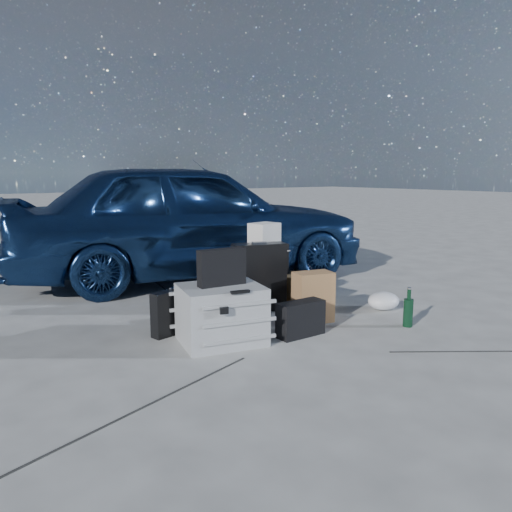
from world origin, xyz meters
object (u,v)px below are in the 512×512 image
(suitcase_left, at_px, (259,277))
(cardboard_box, at_px, (307,290))
(green_bottle, at_px, (408,308))
(briefcase, at_px, (177,311))
(duffel_bag, at_px, (247,276))
(pelican_case, at_px, (221,314))
(suitcase_right, at_px, (264,273))
(car, at_px, (190,220))

(suitcase_left, height_order, cardboard_box, suitcase_left)
(cardboard_box, bearing_deg, green_bottle, -77.41)
(briefcase, relative_size, green_bottle, 1.43)
(briefcase, height_order, duffel_bag, duffel_bag)
(pelican_case, relative_size, green_bottle, 1.87)
(pelican_case, height_order, duffel_bag, pelican_case)
(suitcase_left, bearing_deg, duffel_bag, 84.94)
(pelican_case, height_order, briefcase, pelican_case)
(cardboard_box, xyz_separation_m, green_bottle, (0.22, -1.00, 0.01))
(pelican_case, relative_size, suitcase_left, 0.95)
(suitcase_right, xyz_separation_m, green_bottle, (0.45, -1.38, -0.12))
(duffel_bag, relative_size, cardboard_box, 2.08)
(suitcase_right, xyz_separation_m, duffel_bag, (-0.02, 0.28, -0.08))
(pelican_case, distance_m, suitcase_right, 1.28)
(suitcase_left, xyz_separation_m, duffel_bag, (0.23, 0.53, -0.11))
(pelican_case, distance_m, briefcase, 0.43)
(car, distance_m, green_bottle, 2.87)
(pelican_case, bearing_deg, briefcase, 125.54)
(suitcase_left, relative_size, cardboard_box, 1.62)
(car, height_order, briefcase, car)
(pelican_case, distance_m, suitcase_left, 0.94)
(pelican_case, height_order, green_bottle, pelican_case)
(briefcase, bearing_deg, cardboard_box, -10.69)
(pelican_case, bearing_deg, green_bottle, -8.08)
(pelican_case, bearing_deg, cardboard_box, 32.68)
(duffel_bag, bearing_deg, briefcase, -150.31)
(car, relative_size, pelican_case, 6.97)
(suitcase_left, height_order, green_bottle, suitcase_left)
(suitcase_right, distance_m, green_bottle, 1.46)
(briefcase, relative_size, suitcase_left, 0.73)
(pelican_case, height_order, suitcase_right, suitcase_right)
(suitcase_right, height_order, duffel_bag, suitcase_right)
(suitcase_right, relative_size, duffel_bag, 0.70)
(briefcase, distance_m, suitcase_right, 1.23)
(cardboard_box, distance_m, green_bottle, 1.03)
(pelican_case, bearing_deg, car, 80.55)
(cardboard_box, relative_size, green_bottle, 1.22)
(car, relative_size, suitcase_right, 7.35)
(briefcase, height_order, green_bottle, briefcase)
(briefcase, relative_size, suitcase_right, 0.80)
(briefcase, relative_size, duffel_bag, 0.57)
(suitcase_left, xyz_separation_m, suitcase_right, (0.25, 0.25, -0.03))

